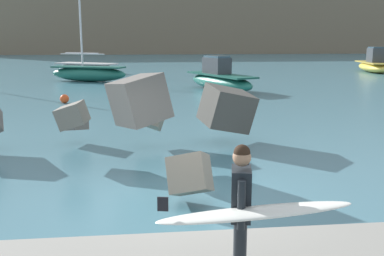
{
  "coord_description": "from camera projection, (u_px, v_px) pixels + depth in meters",
  "views": [
    {
      "loc": [
        -0.84,
        -8.17,
        3.18
      ],
      "look_at": [
        0.12,
        0.5,
        1.4
      ],
      "focal_mm": 41.49,
      "sensor_mm": 36.0,
      "label": 1
    }
  ],
  "objects": [
    {
      "name": "ground_plane",
      "position": [
        189.0,
        203.0,
        8.68
      ],
      "size": [
        400.0,
        400.0,
        0.0
      ],
      "primitive_type": "plane",
      "color": "#42707F"
    },
    {
      "name": "breakwater_jetty",
      "position": [
        227.0,
        116.0,
        11.16
      ],
      "size": [
        30.75,
        7.97,
        3.02
      ],
      "color": "#3D3A38",
      "rests_on": "ground"
    },
    {
      "name": "surfer_with_board",
      "position": [
        244.0,
        211.0,
        4.97
      ],
      "size": [
        2.12,
        1.35,
        1.78
      ],
      "color": "black",
      "rests_on": "walkway_path"
    },
    {
      "name": "boat_near_left",
      "position": [
        220.0,
        79.0,
        27.07
      ],
      "size": [
        3.9,
        6.46,
        2.09
      ],
      "color": "#1E6656",
      "rests_on": "ground"
    },
    {
      "name": "boat_near_right",
      "position": [
        86.0,
        67.0,
        40.37
      ],
      "size": [
        6.43,
        5.14,
        8.05
      ],
      "color": "white",
      "rests_on": "ground"
    },
    {
      "name": "boat_mid_left",
      "position": [
        374.0,
        64.0,
        41.27
      ],
      "size": [
        3.28,
        6.57,
        2.35
      ],
      "color": "#EAC64C",
      "rests_on": "ground"
    },
    {
      "name": "boat_mid_centre",
      "position": [
        88.0,
        73.0,
        32.6
      ],
      "size": [
        6.02,
        3.53,
        6.85
      ],
      "color": "#1E6656",
      "rests_on": "ground"
    },
    {
      "name": "mooring_buoy_inner",
      "position": [
        65.0,
        99.0,
        21.86
      ],
      "size": [
        0.44,
        0.44,
        0.44
      ],
      "color": "#E54C1E",
      "rests_on": "ground"
    },
    {
      "name": "headland_bluff",
      "position": [
        201.0,
        10.0,
        100.65
      ],
      "size": [
        98.97,
        33.52,
        18.73
      ],
      "color": "#756651",
      "rests_on": "ground"
    }
  ]
}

